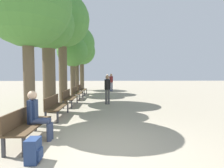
{
  "coord_description": "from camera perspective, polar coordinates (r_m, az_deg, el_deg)",
  "views": [
    {
      "loc": [
        0.1,
        -3.91,
        1.72
      ],
      "look_at": [
        0.38,
        4.1,
        1.26
      ],
      "focal_mm": 28.0,
      "sensor_mm": 36.0,
      "label": 1
    }
  ],
  "objects": [
    {
      "name": "tree_row_0",
      "position": [
        6.83,
        -25.99,
        22.61
      ],
      "size": [
        2.9,
        2.9,
        5.51
      ],
      "color": "brown",
      "rests_on": "ground_plane"
    },
    {
      "name": "tree_row_3",
      "position": [
        13.96,
        -12.76,
        10.17
      ],
      "size": [
        2.35,
        2.35,
        4.65
      ],
      "color": "brown",
      "rests_on": "ground_plane"
    },
    {
      "name": "tree_row_5",
      "position": [
        19.03,
        -9.88,
        10.3
      ],
      "size": [
        2.86,
        2.86,
        5.56
      ],
      "color": "brown",
      "rests_on": "ground_plane"
    },
    {
      "name": "bench_row_4",
      "position": [
        14.72,
        -9.84,
        -1.52
      ],
      "size": [
        0.51,
        1.73,
        0.85
      ],
      "color": "#4C3823",
      "rests_on": "ground_plane"
    },
    {
      "name": "bench_row_2",
      "position": [
        9.76,
        -13.88,
        -4.0
      ],
      "size": [
        0.51,
        1.73,
        0.85
      ],
      "color": "#4C3823",
      "rests_on": "ground_plane"
    },
    {
      "name": "backpack",
      "position": [
        3.93,
        -24.26,
        -19.22
      ],
      "size": [
        0.27,
        0.32,
        0.47
      ],
      "color": "navy",
      "rests_on": "ground_plane"
    },
    {
      "name": "tree_row_2",
      "position": [
        11.26,
        -15.97,
        19.13
      ],
      "size": [
        3.2,
        3.2,
        6.5
      ],
      "color": "brown",
      "rests_on": "ground_plane"
    },
    {
      "name": "pedestrian_far",
      "position": [
        17.21,
        -0.27,
        0.9
      ],
      "size": [
        0.35,
        0.29,
        1.75
      ],
      "color": "#384260",
      "rests_on": "ground_plane"
    },
    {
      "name": "pedestrian_mid",
      "position": [
        9.88,
        -1.5,
        -1.21
      ],
      "size": [
        0.33,
        0.29,
        1.65
      ],
      "color": "#4C4C4C",
      "rests_on": "ground_plane"
    },
    {
      "name": "bench_row_0",
      "position": [
        5.0,
        -26.1,
        -11.19
      ],
      "size": [
        0.51,
        1.73,
        0.85
      ],
      "color": "#4C3823",
      "rests_on": "ground_plane"
    },
    {
      "name": "bench_row_1",
      "position": [
        7.33,
        -17.97,
        -6.47
      ],
      "size": [
        0.51,
        1.73,
        0.85
      ],
      "color": "#4C3823",
      "rests_on": "ground_plane"
    },
    {
      "name": "person_seated",
      "position": [
        4.95,
        -23.2,
        -9.03
      ],
      "size": [
        0.61,
        0.34,
        1.29
      ],
      "color": "#384260",
      "rests_on": "ground_plane"
    },
    {
      "name": "bench_row_3",
      "position": [
        12.23,
        -11.45,
        -2.51
      ],
      "size": [
        0.51,
        1.73,
        0.85
      ],
      "color": "#4C3823",
      "rests_on": "ground_plane"
    },
    {
      "name": "ground_plane",
      "position": [
        4.27,
        -3.45,
        -20.46
      ],
      "size": [
        80.0,
        80.0,
        0.0
      ],
      "primitive_type": "plane",
      "color": "gray"
    },
    {
      "name": "pedestrian_near",
      "position": [
        19.81,
        -1.53,
        1.13
      ],
      "size": [
        0.34,
        0.3,
        1.7
      ],
      "color": "#4C4C4C",
      "rests_on": "ground_plane"
    },
    {
      "name": "tree_row_1",
      "position": [
        8.62,
        -20.13,
        17.02
      ],
      "size": [
        2.32,
        2.32,
        5.13
      ],
      "color": "brown",
      "rests_on": "ground_plane"
    },
    {
      "name": "tree_row_4",
      "position": [
        15.99,
        -11.47,
        12.67
      ],
      "size": [
        3.16,
        3.16,
        5.96
      ],
      "color": "brown",
      "rests_on": "ground_plane"
    }
  ]
}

